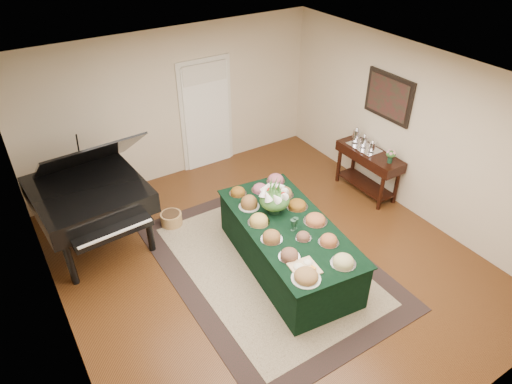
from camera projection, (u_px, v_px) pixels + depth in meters
ground at (267, 261)px, 6.71m from camera, size 6.00×6.00×0.00m
area_rug at (267, 264)px, 6.64m from camera, size 2.67×3.74×0.01m
kitchen_doorway at (207, 116)px, 8.48m from camera, size 1.05×0.07×2.10m
buffet_table at (288, 245)px, 6.44m from camera, size 1.41×2.53×0.73m
food_platters at (286, 221)px, 6.23m from camera, size 1.23×2.30×0.14m
cutting_board at (304, 266)px, 5.52m from camera, size 0.36×0.36×0.10m
green_goblets at (294, 224)px, 6.10m from camera, size 0.13×0.09×0.18m
floral_centerpiece at (275, 197)px, 6.34m from camera, size 0.44×0.44×0.44m
grand_piano at (89, 194)px, 6.53m from camera, size 1.68×1.89×1.82m
wicker_basket at (171, 219)px, 7.37m from camera, size 0.34×0.34×0.21m
mahogany_sideboard at (369, 161)px, 7.88m from camera, size 0.45×1.25×0.81m
tea_service at (363, 141)px, 7.84m from camera, size 0.34×0.58×0.30m
pink_bouquet at (391, 154)px, 7.38m from camera, size 0.18×0.18×0.23m
wall_painting at (389, 97)px, 7.35m from camera, size 0.05×0.95×0.75m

